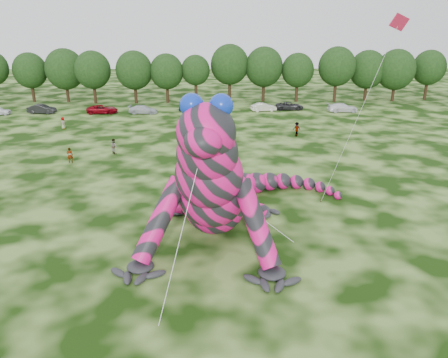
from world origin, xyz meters
The scene contains 29 objects.
ground centered at (0.00, 0.00, 0.00)m, with size 240.00×240.00×0.00m, color #16330A.
inflatable_gecko centered at (4.49, 4.51, 5.28)m, with size 17.78×21.11×10.56m, color #E41179, non-canonical shape.
flying_kite centered at (16.18, 5.12, 13.26)m, with size 3.94×4.43×15.24m.
tree_4 centered at (-29.64, 58.71, 4.53)m, with size 6.22×5.60×9.06m, color black, non-canonical shape.
tree_5 centered at (-23.12, 58.44, 4.90)m, with size 7.16×6.44×9.80m, color black, non-canonical shape.
tree_6 centered at (-17.56, 56.68, 4.75)m, with size 6.52×5.86×9.49m, color black, non-canonical shape.
tree_7 centered at (-10.08, 56.80, 4.74)m, with size 6.68×6.01×9.48m, color black, non-canonical shape.
tree_8 centered at (-4.22, 56.99, 4.47)m, with size 6.14×5.53×8.94m, color black, non-canonical shape.
tree_9 centered at (1.06, 57.35, 4.34)m, with size 5.27×4.74×8.68m, color black, non-canonical shape.
tree_10 centered at (7.40, 58.58, 5.25)m, with size 7.09×6.38×10.50m, color black, non-canonical shape.
tree_11 centered at (13.79, 58.20, 5.03)m, with size 7.01×6.31×10.07m, color black, non-canonical shape.
tree_12 centered at (20.01, 57.74, 4.49)m, with size 5.99×5.39×8.97m, color black, non-canonical shape.
tree_13 centered at (27.13, 57.13, 5.06)m, with size 6.83×6.15×10.13m, color black, non-canonical shape.
tree_14 centered at (33.46, 58.72, 4.70)m, with size 6.82×6.14×9.40m, color black, non-canonical shape.
tree_15 centered at (38.47, 57.77, 4.82)m, with size 7.17×6.45×9.63m, color black, non-canonical shape.
tree_16 centered at (45.45, 59.37, 4.69)m, with size 6.26×5.63×9.37m, color black, non-canonical shape.
car_1 centered at (-23.97, 47.24, 0.75)m, with size 1.58×4.54×1.50m, color black.
car_2 centered at (-14.02, 47.10, 0.70)m, with size 2.31×5.01×1.39m, color maroon.
car_3 centered at (-7.27, 46.75, 0.68)m, with size 1.91×4.69×1.36m, color silver.
car_4 centered at (0.70, 47.98, 0.73)m, with size 1.73×4.31×1.47m, color #141949.
car_5 centered at (12.78, 48.29, 0.70)m, with size 1.49×4.27×1.41m, color beige.
car_6 centered at (17.37, 49.52, 0.66)m, with size 2.20×4.77×1.33m, color #29292C.
car_7 centered at (25.93, 47.35, 0.73)m, with size 2.05×5.05×1.47m, color white.
spectator_5 centered at (1.87, 19.74, 0.83)m, with size 1.54×0.49×1.66m, color gray.
spectator_3 centered at (15.26, 31.14, 0.84)m, with size 0.99×0.41×1.69m, color gray.
spectator_1 centered at (-7.11, 23.55, 0.87)m, with size 0.85×0.66×1.74m, color gray.
spectator_2 centered at (15.43, 32.02, 0.84)m, with size 1.08×0.62×1.68m, color gray.
spectator_0 centered at (-11.05, 20.06, 0.86)m, with size 0.63×0.41×1.72m, color gray.
spectator_4 centered at (-16.90, 36.08, 0.84)m, with size 0.82×0.53×1.68m, color gray.
Camera 1 is at (4.29, -24.89, 14.24)m, focal length 35.00 mm.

